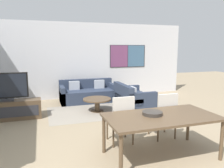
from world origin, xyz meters
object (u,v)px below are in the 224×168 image
object	(u,v)px
tv_console	(7,110)
dining_chair_centre	(164,114)
dining_table	(161,119)
television	(5,87)
sofa_main	(88,94)
fruit_bowl	(152,113)
coffee_table	(97,102)
dining_chair_left	(121,118)
sofa_side	(132,99)

from	to	relation	value
tv_console	dining_chair_centre	world-z (taller)	dining_chair_centre
tv_console	dining_table	distance (m)	4.11
television	dining_table	xyz separation A→B (m)	(2.79, -2.99, -0.20)
sofa_main	fruit_bowl	world-z (taller)	fruit_bowl
coffee_table	dining_table	size ratio (longest dim) A/B	0.44
dining_chair_left	dining_table	bearing A→B (deg)	-55.37
television	coffee_table	xyz separation A→B (m)	(2.43, 0.01, -0.57)
tv_console	dining_table	world-z (taller)	dining_table
sofa_main	tv_console	bearing A→B (deg)	-150.67
sofa_main	coffee_table	distance (m)	1.35
sofa_side	coffee_table	bearing A→B (deg)	93.65
sofa_main	coffee_table	size ratio (longest dim) A/B	2.32
coffee_table	dining_table	world-z (taller)	dining_table
tv_console	television	size ratio (longest dim) A/B	1.53
television	dining_chair_centre	xyz separation A→B (m)	(3.26, -2.33, -0.34)
television	sofa_main	distance (m)	2.85
television	dining_table	size ratio (longest dim) A/B	0.58
fruit_bowl	sofa_main	bearing A→B (deg)	93.16
tv_console	coffee_table	size ratio (longest dim) A/B	2.04
dining_table	sofa_side	bearing A→B (deg)	75.72
coffee_table	fruit_bowl	bearing A→B (deg)	-85.37
sofa_side	dining_chair_centre	bearing A→B (deg)	172.60
television	dining_chair_left	xyz separation A→B (m)	(2.32, -2.31, -0.34)
sofa_main	fruit_bowl	bearing A→B (deg)	-86.84
tv_console	coffee_table	distance (m)	2.43
sofa_side	coffee_table	xyz separation A→B (m)	(-1.14, -0.07, 0.03)
tv_console	dining_chair_centre	distance (m)	4.01
dining_table	coffee_table	bearing A→B (deg)	96.90
tv_console	dining_table	xyz separation A→B (m)	(2.79, -2.99, 0.41)
dining_table	fruit_bowl	distance (m)	0.18
tv_console	fruit_bowl	xyz separation A→B (m)	(2.66, -2.90, 0.51)
tv_console	television	world-z (taller)	television
sofa_side	coffee_table	world-z (taller)	sofa_side
sofa_side	dining_table	world-z (taller)	sofa_side
dining_table	dining_chair_centre	xyz separation A→B (m)	(0.47, 0.66, -0.14)
television	dining_chair_left	distance (m)	3.29
sofa_side	dining_chair_left	bearing A→B (deg)	152.44
coffee_table	dining_chair_left	world-z (taller)	dining_chair_left
sofa_main	sofa_side	world-z (taller)	same
coffee_table	dining_chair_centre	distance (m)	2.49
dining_table	sofa_main	bearing A→B (deg)	94.76
dining_table	dining_chair_centre	distance (m)	0.82
dining_table	dining_chair_left	world-z (taller)	dining_chair_left
sofa_side	tv_console	bearing A→B (deg)	91.31
tv_console	fruit_bowl	size ratio (longest dim) A/B	4.94
sofa_main	coffee_table	bearing A→B (deg)	-90.00
dining_chair_left	coffee_table	bearing A→B (deg)	87.40
dining_chair_centre	tv_console	bearing A→B (deg)	144.43
television	dining_table	world-z (taller)	television
tv_console	sofa_side	distance (m)	3.57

